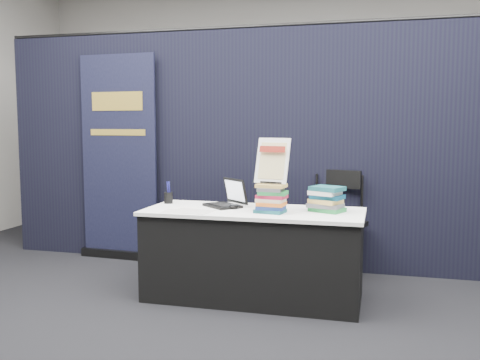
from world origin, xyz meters
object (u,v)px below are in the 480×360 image
Objects in this scene: book_stack_tall at (271,198)px; stacking_chair at (337,219)px; display_table at (253,254)px; book_stack_short at (326,199)px; laptop at (224,200)px; pullup_banner at (119,169)px; info_sign at (272,161)px.

book_stack_tall is 1.06m from stacking_chair.
display_table is 6.19× the size of book_stack_short.
laptop is at bearing -125.61° from stacking_chair.
pullup_banner reaches higher than laptop.
info_sign reaches higher than laptop.
book_stack_short is (0.88, -0.06, 0.05)m from laptop.
book_stack_tall is at bearing -158.48° from book_stack_short.
stacking_chair is (0.03, 0.74, -0.29)m from book_stack_short.
display_table is at bearing -25.74° from pullup_banner.
pullup_banner is 2.37m from stacking_chair.
display_table is 1.03m from stacking_chair.
book_stack_short is 0.13× the size of pullup_banner.
info_sign is (-0.42, -0.13, 0.31)m from book_stack_short.
info_sign is at bearing -25.23° from pullup_banner.
laptop reaches higher than book_stack_tall.
stacking_chair is at bearing 78.47° from laptop.
laptop is at bearing 156.97° from display_table.
pullup_banner is (-1.88, 1.05, 0.10)m from book_stack_tall.
book_stack_short is at bearing -17.81° from pullup_banner.
display_table is 0.54m from laptop.
display_table is 2.04m from pullup_banner.
stacking_chair is at bearing 75.62° from info_sign.
info_sign is at bearing 90.00° from book_stack_tall.
stacking_chair is (2.33, -0.14, -0.41)m from pullup_banner.
info_sign is (0.46, -0.20, 0.35)m from laptop.
book_stack_short is at bearing 30.60° from info_sign.
book_stack_tall is 2.16m from pullup_banner.
book_stack_tall is 0.61× the size of info_sign.
stacking_chair is at bearing 52.36° from display_table.
laptop is at bearing -26.90° from pullup_banner.
info_sign is 1.15m from stacking_chair.
stacking_chair reaches higher than display_table.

